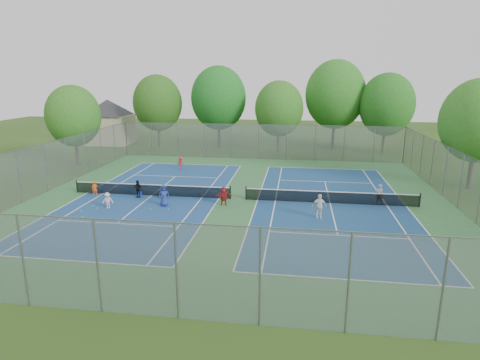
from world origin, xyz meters
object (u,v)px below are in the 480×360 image
(ball_hopper, at_px, (163,195))
(instructor, at_px, (379,194))
(ball_crate, at_px, (140,193))
(net_left, at_px, (152,190))
(net_right, at_px, (330,198))

(ball_hopper, bearing_deg, instructor, 3.05)
(ball_crate, bearing_deg, ball_hopper, -18.88)
(instructor, bearing_deg, ball_hopper, -4.44)
(ball_crate, distance_m, ball_hopper, 2.28)
(net_left, bearing_deg, net_right, 0.00)
(net_right, height_order, instructor, instructor)
(net_left, bearing_deg, ball_crate, 172.64)
(ball_hopper, bearing_deg, net_left, 152.13)
(ball_crate, bearing_deg, net_right, -0.50)
(net_right, height_order, ball_hopper, net_right)
(ball_crate, height_order, ball_hopper, ball_hopper)
(ball_crate, relative_size, instructor, 0.25)
(net_left, relative_size, net_right, 1.00)
(net_left, height_order, instructor, instructor)
(net_left, bearing_deg, instructor, 0.87)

